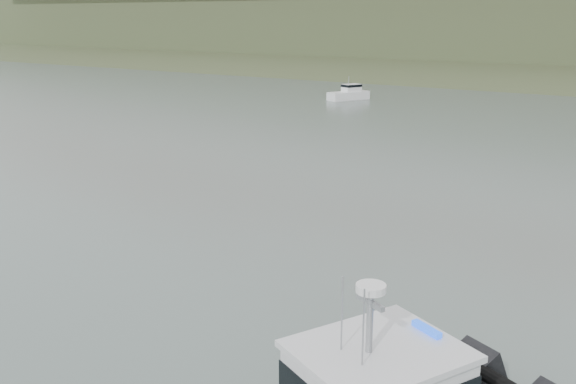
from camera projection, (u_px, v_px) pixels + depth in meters
name	position (u px, v px, depth m)	size (l,w,h in m)	color
ground	(201.00, 319.00, 21.04)	(400.00, 400.00, 0.00)	#485651
motorboat	(349.00, 94.00, 75.95)	(3.68, 5.42, 2.84)	white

